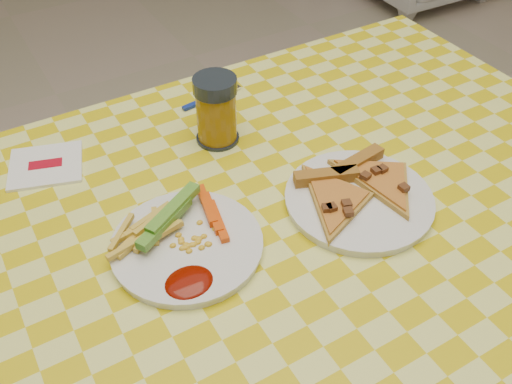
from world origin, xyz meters
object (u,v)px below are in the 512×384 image
plate_left (187,246)px  drink_glass (216,111)px  table (269,257)px  plate_right (359,201)px

plate_left → drink_glass: 0.27m
table → drink_glass: 0.26m
table → plate_right: 0.17m
plate_left → drink_glass: size_ratio=1.74×
plate_right → drink_glass: (-0.11, 0.26, 0.05)m
plate_right → drink_glass: drink_glass is taller
plate_right → drink_glass: 0.28m
table → drink_glass: (0.03, 0.23, 0.13)m
table → plate_right: (0.14, -0.03, 0.08)m
plate_right → plate_left: bearing=170.0°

